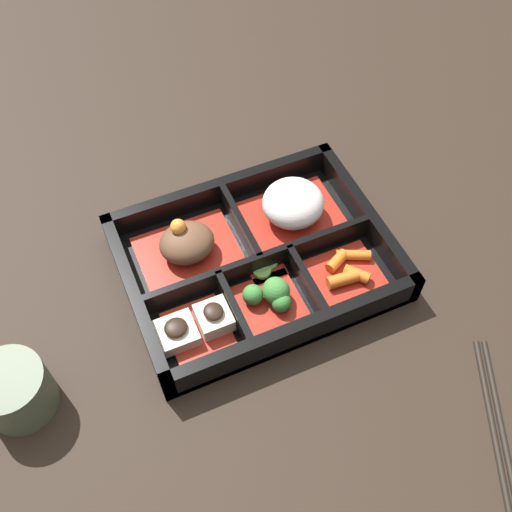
% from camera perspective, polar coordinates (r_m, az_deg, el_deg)
% --- Properties ---
extents(ground_plane, '(3.00, 3.00, 0.00)m').
position_cam_1_polar(ground_plane, '(0.74, 0.00, -1.11)').
color(ground_plane, black).
extents(bento_base, '(0.32, 0.24, 0.01)m').
position_cam_1_polar(bento_base, '(0.74, 0.00, -0.89)').
color(bento_base, black).
rests_on(bento_base, ground_plane).
extents(bento_rim, '(0.32, 0.24, 0.04)m').
position_cam_1_polar(bento_rim, '(0.72, 0.07, -0.38)').
color(bento_rim, black).
rests_on(bento_rim, ground_plane).
extents(bowl_stew, '(0.12, 0.10, 0.05)m').
position_cam_1_polar(bowl_stew, '(0.73, -6.60, 1.08)').
color(bowl_stew, maroon).
rests_on(bowl_stew, bento_base).
extents(bowl_rice, '(0.12, 0.10, 0.05)m').
position_cam_1_polar(bowl_rice, '(0.76, 3.54, 4.82)').
color(bowl_rice, maroon).
rests_on(bowl_rice, bento_base).
extents(bowl_tofu, '(0.08, 0.07, 0.03)m').
position_cam_1_polar(bowl_tofu, '(0.68, -5.72, -6.63)').
color(bowl_tofu, maroon).
rests_on(bowl_tofu, bento_base).
extents(bowl_greens, '(0.07, 0.07, 0.04)m').
position_cam_1_polar(bowl_greens, '(0.69, 1.59, -3.72)').
color(bowl_greens, maroon).
rests_on(bowl_greens, bento_base).
extents(bowl_carrots, '(0.08, 0.07, 0.02)m').
position_cam_1_polar(bowl_carrots, '(0.73, 8.51, -1.46)').
color(bowl_carrots, maroon).
rests_on(bowl_carrots, bento_base).
extents(bowl_pickles, '(0.04, 0.04, 0.01)m').
position_cam_1_polar(bowl_pickles, '(0.73, 0.90, -1.02)').
color(bowl_pickles, maroon).
rests_on(bowl_pickles, bento_base).
extents(tea_cup, '(0.08, 0.08, 0.06)m').
position_cam_1_polar(tea_cup, '(0.68, -22.04, -11.76)').
color(tea_cup, '#424C38').
rests_on(tea_cup, ground_plane).
extents(chopsticks, '(0.11, 0.20, 0.01)m').
position_cam_1_polar(chopsticks, '(0.69, 22.20, -15.52)').
color(chopsticks, black).
rests_on(chopsticks, ground_plane).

